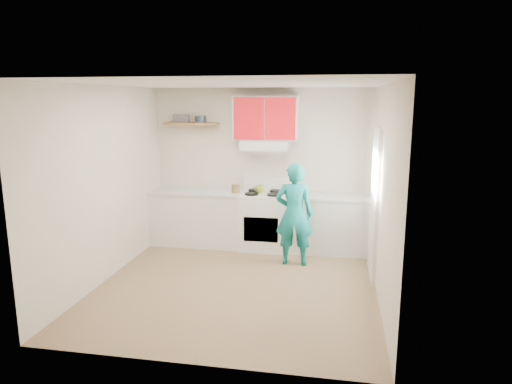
% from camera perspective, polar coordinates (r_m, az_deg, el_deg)
% --- Properties ---
extents(floor, '(3.80, 3.80, 0.00)m').
position_cam_1_polar(floor, '(6.18, -2.32, -11.48)').
color(floor, brown).
rests_on(floor, ground).
extents(ceiling, '(3.60, 3.80, 0.04)m').
position_cam_1_polar(ceiling, '(5.69, -2.53, 13.39)').
color(ceiling, white).
rests_on(ceiling, floor).
extents(back_wall, '(3.60, 0.04, 2.60)m').
position_cam_1_polar(back_wall, '(7.63, 0.68, 3.14)').
color(back_wall, beige).
rests_on(back_wall, floor).
extents(front_wall, '(3.60, 0.04, 2.60)m').
position_cam_1_polar(front_wall, '(4.01, -8.34, -4.71)').
color(front_wall, beige).
rests_on(front_wall, floor).
extents(left_wall, '(0.04, 3.80, 2.60)m').
position_cam_1_polar(left_wall, '(6.43, -18.29, 0.96)').
color(left_wall, beige).
rests_on(left_wall, floor).
extents(right_wall, '(0.04, 3.80, 2.60)m').
position_cam_1_polar(right_wall, '(5.69, 15.57, -0.20)').
color(right_wall, beige).
rests_on(right_wall, floor).
extents(door, '(0.05, 0.85, 2.05)m').
position_cam_1_polar(door, '(6.42, 14.67, -1.34)').
color(door, white).
rests_on(door, floor).
extents(door_glass, '(0.01, 0.55, 0.95)m').
position_cam_1_polar(door_glass, '(6.34, 14.62, 2.41)').
color(door_glass, white).
rests_on(door_glass, door).
extents(counter_left, '(1.52, 0.60, 0.90)m').
position_cam_1_polar(counter_left, '(7.76, -7.31, -3.23)').
color(counter_left, silver).
rests_on(counter_left, floor).
extents(counter_right, '(1.32, 0.60, 0.90)m').
position_cam_1_polar(counter_right, '(7.42, 9.02, -3.98)').
color(counter_right, silver).
rests_on(counter_right, floor).
extents(stove, '(0.76, 0.65, 0.92)m').
position_cam_1_polar(stove, '(7.48, 1.01, -3.63)').
color(stove, white).
rests_on(stove, floor).
extents(range_hood, '(0.76, 0.44, 0.15)m').
position_cam_1_polar(range_hood, '(7.35, 1.18, 5.92)').
color(range_hood, silver).
rests_on(range_hood, back_wall).
extents(upper_cabinets, '(1.02, 0.33, 0.70)m').
position_cam_1_polar(upper_cabinets, '(7.38, 1.26, 9.24)').
color(upper_cabinets, red).
rests_on(upper_cabinets, back_wall).
extents(shelf, '(0.90, 0.30, 0.04)m').
position_cam_1_polar(shelf, '(7.69, -8.07, 8.48)').
color(shelf, brown).
rests_on(shelf, back_wall).
extents(books, '(0.28, 0.23, 0.13)m').
position_cam_1_polar(books, '(7.74, -9.34, 9.06)').
color(books, '#483F47').
rests_on(books, shelf).
extents(tin, '(0.22, 0.22, 0.11)m').
position_cam_1_polar(tin, '(7.68, -6.97, 9.06)').
color(tin, '#333D4C').
rests_on(tin, shelf).
extents(kettle, '(0.17, 0.17, 0.14)m').
position_cam_1_polar(kettle, '(7.40, 0.41, 0.43)').
color(kettle, olive).
rests_on(kettle, stove).
extents(crock, '(0.17, 0.17, 0.16)m').
position_cam_1_polar(crock, '(7.42, -2.59, 0.35)').
color(crock, brown).
rests_on(crock, counter_left).
extents(cutting_board, '(0.35, 0.30, 0.02)m').
position_cam_1_polar(cutting_board, '(7.24, 7.85, -0.57)').
color(cutting_board, olive).
rests_on(cutting_board, counter_right).
extents(silicone_mat, '(0.31, 0.27, 0.01)m').
position_cam_1_polar(silicone_mat, '(7.31, 11.76, -0.64)').
color(silicone_mat, red).
rests_on(silicone_mat, counter_right).
extents(person, '(0.57, 0.39, 1.52)m').
position_cam_1_polar(person, '(6.69, 4.82, -2.81)').
color(person, '#0C7370').
rests_on(person, floor).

